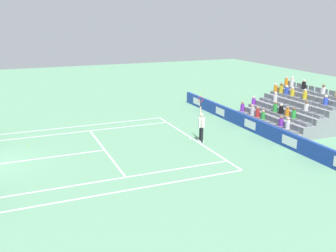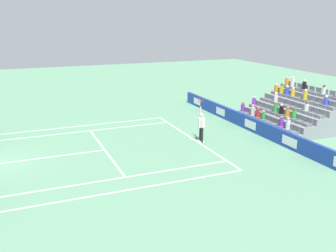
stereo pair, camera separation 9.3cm
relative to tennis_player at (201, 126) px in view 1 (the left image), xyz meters
The scene contains 12 objects.
line_baseline 1.24m from the tennis_player, 16.94° to the left, with size 10.97×0.10×0.01m, color white.
line_service 5.84m from the tennis_player, 82.78° to the left, with size 8.23×0.10×0.01m, color white.
line_centre_service 8.99m from the tennis_player, 85.36° to the left, with size 0.10×6.40×0.01m, color white.
line_singles_sideline_left 7.90m from the tennis_player, 51.88° to the left, with size 0.10×11.89×0.01m, color white.
line_singles_sideline_right 7.11m from the tennis_player, 118.82° to the left, with size 0.10×11.89×0.01m, color white.
line_doubles_sideline_left 8.81m from the tennis_player, 44.80° to the left, with size 0.10×11.89×0.01m, color white.
line_doubles_sideline_right 7.85m from the tennis_player, 127.68° to the left, with size 0.10×11.89×0.01m, color white.
line_centre_mark 1.27m from the tennis_player, 23.89° to the left, with size 0.10×0.20×0.01m, color white.
sponsor_barrier 4.17m from the tennis_player, 79.93° to the right, with size 19.27×0.22×0.92m.
tennis_player is the anchor object (origin of this frame).
stadium_stand 7.67m from the tennis_player, 84.52° to the right, with size 6.20×4.75×3.04m.
loose_tennis_ball 10.25m from the tennis_player, 71.43° to the left, with size 0.07×0.07×0.07m, color #D1E533.
Camera 1 is at (-19.97, -1.93, 7.15)m, focal length 40.56 mm.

